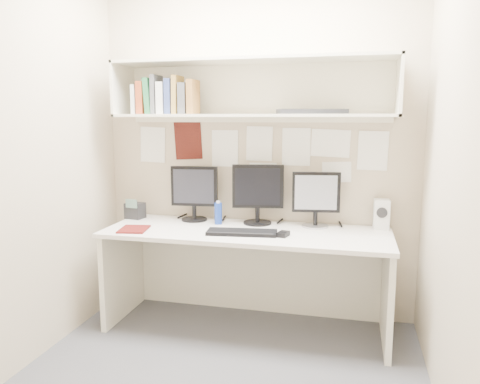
% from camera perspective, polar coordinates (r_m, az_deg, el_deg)
% --- Properties ---
extents(floor, '(2.40, 2.00, 0.01)m').
position_cam_1_polar(floor, '(3.00, -2.19, -21.29)').
color(floor, '#46464B').
rests_on(floor, ground).
extents(wall_back, '(2.40, 0.02, 2.60)m').
position_cam_1_polar(wall_back, '(3.57, 2.07, 5.60)').
color(wall_back, '#B7A68C').
rests_on(wall_back, ground).
extents(wall_front, '(2.40, 0.02, 2.60)m').
position_cam_1_polar(wall_front, '(1.66, -11.87, 1.40)').
color(wall_front, '#B7A68C').
rests_on(wall_front, ground).
extents(wall_left, '(0.02, 2.00, 2.60)m').
position_cam_1_polar(wall_left, '(3.15, -23.95, 4.36)').
color(wall_left, '#B7A68C').
rests_on(wall_left, ground).
extents(wall_right, '(0.02, 2.00, 2.60)m').
position_cam_1_polar(wall_right, '(2.54, 24.64, 3.37)').
color(wall_right, '#B7A68C').
rests_on(wall_right, ground).
extents(desk, '(2.00, 0.70, 0.73)m').
position_cam_1_polar(desk, '(3.42, 0.78, -10.58)').
color(desk, silver).
rests_on(desk, floor).
extents(overhead_hutch, '(2.00, 0.38, 0.40)m').
position_cam_1_polar(overhead_hutch, '(3.43, 1.63, 12.48)').
color(overhead_hutch, silver).
rests_on(overhead_hutch, wall_back).
extents(pinned_papers, '(1.92, 0.01, 0.48)m').
position_cam_1_polar(pinned_papers, '(3.56, 2.05, 4.79)').
color(pinned_papers, white).
rests_on(pinned_papers, wall_back).
extents(monitor_left, '(0.36, 0.20, 0.42)m').
position_cam_1_polar(monitor_left, '(3.60, -5.59, 0.17)').
color(monitor_left, black).
rests_on(monitor_left, desk).
extents(monitor_center, '(0.38, 0.21, 0.44)m').
position_cam_1_polar(monitor_center, '(3.47, 2.19, 0.06)').
color(monitor_center, black).
rests_on(monitor_center, desk).
extents(monitor_right, '(0.34, 0.19, 0.40)m').
position_cam_1_polar(monitor_right, '(3.41, 9.24, -0.55)').
color(monitor_right, '#A5A5AA').
rests_on(monitor_right, desk).
extents(keyboard, '(0.49, 0.22, 0.02)m').
position_cam_1_polar(keyboard, '(3.20, 0.23, -4.94)').
color(keyboard, black).
rests_on(keyboard, desk).
extents(mouse, '(0.08, 0.11, 0.03)m').
position_cam_1_polar(mouse, '(3.15, 5.27, -5.13)').
color(mouse, black).
rests_on(mouse, desk).
extents(speaker, '(0.11, 0.12, 0.21)m').
position_cam_1_polar(speaker, '(3.47, 16.86, -2.59)').
color(speaker, silver).
rests_on(speaker, desk).
extents(blue_bottle, '(0.06, 0.06, 0.18)m').
position_cam_1_polar(blue_bottle, '(3.48, -2.67, -2.59)').
color(blue_bottle, navy).
rests_on(blue_bottle, desk).
extents(maroon_notebook, '(0.22, 0.26, 0.01)m').
position_cam_1_polar(maroon_notebook, '(3.39, -12.81, -4.44)').
color(maroon_notebook, '#52100E').
rests_on(maroon_notebook, desk).
extents(desk_phone, '(0.15, 0.14, 0.16)m').
position_cam_1_polar(desk_phone, '(3.77, -12.67, -2.20)').
color(desk_phone, black).
rests_on(desk_phone, desk).
extents(book_stack, '(0.47, 0.17, 0.28)m').
position_cam_1_polar(book_stack, '(3.51, -9.03, 11.35)').
color(book_stack, beige).
rests_on(book_stack, overhead_hutch).
extents(hutch_tray, '(0.50, 0.32, 0.03)m').
position_cam_1_polar(hutch_tray, '(3.31, 8.76, 9.68)').
color(hutch_tray, black).
rests_on(hutch_tray, overhead_hutch).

